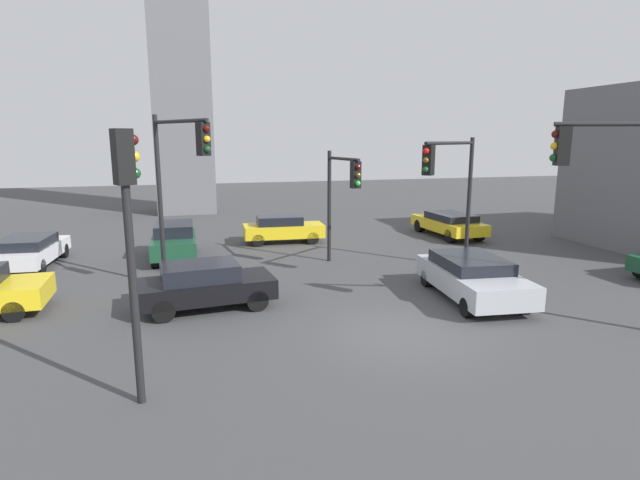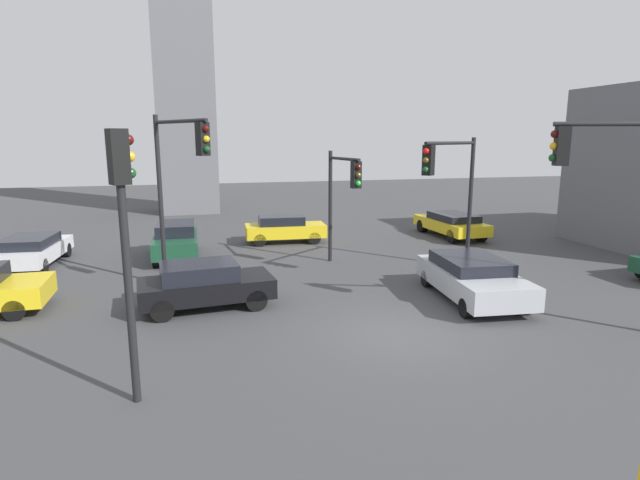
{
  "view_description": "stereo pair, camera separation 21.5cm",
  "coord_description": "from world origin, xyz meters",
  "px_view_note": "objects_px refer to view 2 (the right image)",
  "views": [
    {
      "loc": [
        -5.52,
        -11.61,
        5.11
      ],
      "look_at": [
        -0.8,
        5.24,
        1.6
      ],
      "focal_mm": 28.15,
      "sensor_mm": 36.0,
      "label": 1
    },
    {
      "loc": [
        -5.31,
        -11.66,
        5.11
      ],
      "look_at": [
        -0.8,
        5.24,
        1.6
      ],
      "focal_mm": 28.15,
      "sensor_mm": 36.0,
      "label": 2
    }
  ],
  "objects_px": {
    "car_3": "(176,240)",
    "traffic_light_3": "(343,187)",
    "traffic_light_0": "(615,181)",
    "traffic_light_1": "(124,218)",
    "traffic_light_2": "(452,177)",
    "traffic_light_4": "(179,169)",
    "car_0": "(451,224)",
    "car_6": "(472,277)",
    "car_2": "(31,250)",
    "car_4": "(204,284)",
    "car_7": "(284,228)"
  },
  "relations": [
    {
      "from": "car_3",
      "to": "traffic_light_3",
      "type": "bearing_deg",
      "value": 63.03
    },
    {
      "from": "traffic_light_0",
      "to": "traffic_light_1",
      "type": "height_order",
      "value": "traffic_light_0"
    },
    {
      "from": "traffic_light_2",
      "to": "traffic_light_3",
      "type": "relative_size",
      "value": 1.11
    },
    {
      "from": "traffic_light_0",
      "to": "traffic_light_2",
      "type": "relative_size",
      "value": 1.12
    },
    {
      "from": "traffic_light_3",
      "to": "traffic_light_4",
      "type": "xyz_separation_m",
      "value": [
        -6.18,
        -1.81,
        0.91
      ]
    },
    {
      "from": "traffic_light_0",
      "to": "car_0",
      "type": "relative_size",
      "value": 1.2
    },
    {
      "from": "traffic_light_1",
      "to": "car_6",
      "type": "xyz_separation_m",
      "value": [
        9.96,
        4.09,
        -2.96
      ]
    },
    {
      "from": "car_2",
      "to": "car_4",
      "type": "height_order",
      "value": "car_4"
    },
    {
      "from": "traffic_light_2",
      "to": "car_7",
      "type": "xyz_separation_m",
      "value": [
        -4.68,
        7.96,
        -3.04
      ]
    },
    {
      "from": "traffic_light_3",
      "to": "car_6",
      "type": "bearing_deg",
      "value": 22.45
    },
    {
      "from": "car_4",
      "to": "car_6",
      "type": "xyz_separation_m",
      "value": [
        8.43,
        -1.32,
        -0.02
      ]
    },
    {
      "from": "car_3",
      "to": "car_6",
      "type": "height_order",
      "value": "car_3"
    },
    {
      "from": "car_2",
      "to": "traffic_light_4",
      "type": "bearing_deg",
      "value": -126.62
    },
    {
      "from": "traffic_light_2",
      "to": "car_4",
      "type": "relative_size",
      "value": 1.25
    },
    {
      "from": "traffic_light_1",
      "to": "car_0",
      "type": "distance_m",
      "value": 20.45
    },
    {
      "from": "traffic_light_4",
      "to": "car_6",
      "type": "distance_m",
      "value": 10.17
    },
    {
      "from": "traffic_light_2",
      "to": "traffic_light_4",
      "type": "bearing_deg",
      "value": -40.58
    },
    {
      "from": "traffic_light_3",
      "to": "car_4",
      "type": "bearing_deg",
      "value": -64.13
    },
    {
      "from": "traffic_light_0",
      "to": "traffic_light_2",
      "type": "bearing_deg",
      "value": -56.71
    },
    {
      "from": "traffic_light_0",
      "to": "car_4",
      "type": "height_order",
      "value": "traffic_light_0"
    },
    {
      "from": "car_0",
      "to": "car_4",
      "type": "distance_m",
      "value": 15.67
    },
    {
      "from": "traffic_light_0",
      "to": "traffic_light_3",
      "type": "xyz_separation_m",
      "value": [
        -4.7,
        8.33,
        -0.79
      ]
    },
    {
      "from": "traffic_light_0",
      "to": "car_2",
      "type": "xyz_separation_m",
      "value": [
        -16.93,
        11.84,
        -3.37
      ]
    },
    {
      "from": "traffic_light_3",
      "to": "car_3",
      "type": "relative_size",
      "value": 1.09
    },
    {
      "from": "traffic_light_1",
      "to": "traffic_light_3",
      "type": "height_order",
      "value": "traffic_light_1"
    },
    {
      "from": "traffic_light_0",
      "to": "car_7",
      "type": "height_order",
      "value": "traffic_light_0"
    },
    {
      "from": "traffic_light_1",
      "to": "car_7",
      "type": "relative_size",
      "value": 1.31
    },
    {
      "from": "car_4",
      "to": "car_2",
      "type": "bearing_deg",
      "value": 127.69
    },
    {
      "from": "traffic_light_4",
      "to": "car_6",
      "type": "relative_size",
      "value": 1.22
    },
    {
      "from": "traffic_light_1",
      "to": "car_7",
      "type": "distance_m",
      "value": 16.0
    },
    {
      "from": "car_2",
      "to": "car_0",
      "type": "bearing_deg",
      "value": -81.52
    },
    {
      "from": "car_4",
      "to": "traffic_light_3",
      "type": "bearing_deg",
      "value": 28.0
    },
    {
      "from": "traffic_light_1",
      "to": "traffic_light_4",
      "type": "relative_size",
      "value": 0.89
    },
    {
      "from": "traffic_light_1",
      "to": "car_7",
      "type": "height_order",
      "value": "traffic_light_1"
    },
    {
      "from": "traffic_light_3",
      "to": "traffic_light_4",
      "type": "distance_m",
      "value": 6.51
    },
    {
      "from": "traffic_light_1",
      "to": "traffic_light_2",
      "type": "relative_size",
      "value": 1.02
    },
    {
      "from": "car_2",
      "to": "car_7",
      "type": "xyz_separation_m",
      "value": [
        10.92,
        2.05,
        0.04
      ]
    },
    {
      "from": "car_3",
      "to": "car_7",
      "type": "distance_m",
      "value": 5.61
    },
    {
      "from": "traffic_light_0",
      "to": "car_4",
      "type": "bearing_deg",
      "value": -3.85
    },
    {
      "from": "traffic_light_2",
      "to": "car_7",
      "type": "bearing_deg",
      "value": -96.52
    },
    {
      "from": "traffic_light_4",
      "to": "car_2",
      "type": "xyz_separation_m",
      "value": [
        -6.05,
        5.31,
        -3.49
      ]
    },
    {
      "from": "traffic_light_3",
      "to": "traffic_light_4",
      "type": "relative_size",
      "value": 0.79
    },
    {
      "from": "car_0",
      "to": "car_3",
      "type": "height_order",
      "value": "car_3"
    },
    {
      "from": "car_2",
      "to": "car_7",
      "type": "bearing_deg",
      "value": -74.7
    },
    {
      "from": "traffic_light_0",
      "to": "car_0",
      "type": "height_order",
      "value": "traffic_light_0"
    },
    {
      "from": "traffic_light_3",
      "to": "traffic_light_1",
      "type": "bearing_deg",
      "value": -45.44
    },
    {
      "from": "traffic_light_2",
      "to": "traffic_light_3",
      "type": "bearing_deg",
      "value": -72.56
    },
    {
      "from": "traffic_light_2",
      "to": "car_2",
      "type": "relative_size",
      "value": 1.15
    },
    {
      "from": "traffic_light_2",
      "to": "car_0",
      "type": "xyz_separation_m",
      "value": [
        4.23,
        7.23,
        -3.06
      ]
    },
    {
      "from": "car_6",
      "to": "car_0",
      "type": "bearing_deg",
      "value": 160.14
    }
  ]
}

